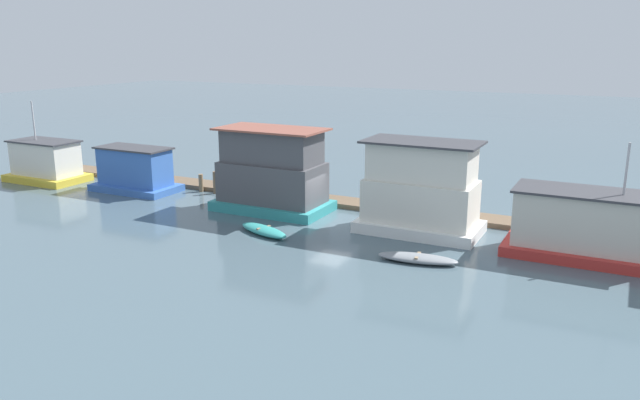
{
  "coord_description": "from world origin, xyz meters",
  "views": [
    {
      "loc": [
        15.87,
        -32.55,
        10.48
      ],
      "look_at": [
        0.0,
        -1.0,
        1.4
      ],
      "focal_mm": 35.0,
      "sensor_mm": 36.0,
      "label": 1
    }
  ],
  "objects_px": {
    "houseboat_blue": "(135,171)",
    "houseboat_white": "(421,191)",
    "houseboat_teal": "(272,173)",
    "mooring_post_far_right": "(215,183)",
    "houseboat_yellow": "(46,162)",
    "mooring_post_centre": "(201,183)",
    "houseboat_red": "(583,226)",
    "dinghy_grey": "(418,258)",
    "dinghy_teal": "(264,230)",
    "mooring_post_near_left": "(446,212)"
  },
  "relations": [
    {
      "from": "houseboat_red",
      "to": "houseboat_yellow",
      "type": "bearing_deg",
      "value": 179.82
    },
    {
      "from": "houseboat_red",
      "to": "houseboat_white",
      "type": "bearing_deg",
      "value": 177.77
    },
    {
      "from": "houseboat_teal",
      "to": "mooring_post_centre",
      "type": "xyz_separation_m",
      "value": [
        -7.12,
        2.0,
        -1.77
      ]
    },
    {
      "from": "houseboat_white",
      "to": "houseboat_red",
      "type": "relative_size",
      "value": 0.92
    },
    {
      "from": "houseboat_white",
      "to": "dinghy_teal",
      "type": "relative_size",
      "value": 1.77
    },
    {
      "from": "dinghy_teal",
      "to": "mooring_post_near_left",
      "type": "distance_m",
      "value": 10.75
    },
    {
      "from": "houseboat_yellow",
      "to": "dinghy_teal",
      "type": "height_order",
      "value": "houseboat_yellow"
    },
    {
      "from": "houseboat_white",
      "to": "houseboat_red",
      "type": "bearing_deg",
      "value": -2.23
    },
    {
      "from": "mooring_post_near_left",
      "to": "dinghy_teal",
      "type": "bearing_deg",
      "value": -142.11
    },
    {
      "from": "houseboat_teal",
      "to": "houseboat_red",
      "type": "xyz_separation_m",
      "value": [
        18.22,
        -0.62,
        -0.81
      ]
    },
    {
      "from": "houseboat_yellow",
      "to": "houseboat_blue",
      "type": "distance_m",
      "value": 8.33
    },
    {
      "from": "houseboat_blue",
      "to": "dinghy_teal",
      "type": "height_order",
      "value": "houseboat_blue"
    },
    {
      "from": "dinghy_teal",
      "to": "houseboat_teal",
      "type": "bearing_deg",
      "value": 115.27
    },
    {
      "from": "dinghy_teal",
      "to": "mooring_post_far_right",
      "type": "distance_m",
      "value": 10.43
    },
    {
      "from": "houseboat_teal",
      "to": "dinghy_teal",
      "type": "bearing_deg",
      "value": -64.73
    },
    {
      "from": "mooring_post_centre",
      "to": "mooring_post_near_left",
      "type": "relative_size",
      "value": 0.89
    },
    {
      "from": "mooring_post_near_left",
      "to": "houseboat_yellow",
      "type": "bearing_deg",
      "value": -175.32
    },
    {
      "from": "mooring_post_centre",
      "to": "houseboat_yellow",
      "type": "bearing_deg",
      "value": -168.84
    },
    {
      "from": "houseboat_teal",
      "to": "houseboat_white",
      "type": "xyz_separation_m",
      "value": [
        9.75,
        -0.29,
        -0.02
      ]
    },
    {
      "from": "mooring_post_centre",
      "to": "houseboat_red",
      "type": "bearing_deg",
      "value": -5.88
    },
    {
      "from": "dinghy_teal",
      "to": "dinghy_grey",
      "type": "bearing_deg",
      "value": -3.01
    },
    {
      "from": "houseboat_blue",
      "to": "mooring_post_far_right",
      "type": "relative_size",
      "value": 3.91
    },
    {
      "from": "houseboat_yellow",
      "to": "mooring_post_near_left",
      "type": "relative_size",
      "value": 4.24
    },
    {
      "from": "houseboat_white",
      "to": "dinghy_teal",
      "type": "bearing_deg",
      "value": -150.34
    },
    {
      "from": "mooring_post_near_left",
      "to": "mooring_post_far_right",
      "type": "xyz_separation_m",
      "value": [
        -16.53,
        0.0,
        0.07
      ]
    },
    {
      "from": "houseboat_white",
      "to": "dinghy_grey",
      "type": "relative_size",
      "value": 1.68
    },
    {
      "from": "houseboat_white",
      "to": "dinghy_grey",
      "type": "xyz_separation_m",
      "value": [
        1.48,
        -4.79,
        -2.18
      ]
    },
    {
      "from": "houseboat_yellow",
      "to": "dinghy_grey",
      "type": "bearing_deg",
      "value": -8.41
    },
    {
      "from": "mooring_post_centre",
      "to": "dinghy_grey",
      "type": "bearing_deg",
      "value": -21.08
    },
    {
      "from": "mooring_post_centre",
      "to": "mooring_post_near_left",
      "type": "bearing_deg",
      "value": 0.0
    },
    {
      "from": "dinghy_grey",
      "to": "dinghy_teal",
      "type": "bearing_deg",
      "value": 176.99
    },
    {
      "from": "houseboat_blue",
      "to": "dinghy_grey",
      "type": "relative_size",
      "value": 1.53
    },
    {
      "from": "dinghy_grey",
      "to": "mooring_post_near_left",
      "type": "bearing_deg",
      "value": 94.67
    },
    {
      "from": "houseboat_white",
      "to": "mooring_post_centre",
      "type": "distance_m",
      "value": 17.12
    },
    {
      "from": "houseboat_white",
      "to": "mooring_post_near_left",
      "type": "relative_size",
      "value": 4.73
    },
    {
      "from": "houseboat_blue",
      "to": "houseboat_white",
      "type": "relative_size",
      "value": 0.91
    },
    {
      "from": "houseboat_yellow",
      "to": "dinghy_teal",
      "type": "xyz_separation_m",
      "value": [
        21.93,
        -4.11,
        -1.22
      ]
    },
    {
      "from": "houseboat_teal",
      "to": "mooring_post_far_right",
      "type": "distance_m",
      "value": 6.41
    },
    {
      "from": "mooring_post_near_left",
      "to": "dinghy_grey",
      "type": "bearing_deg",
      "value": -85.33
    },
    {
      "from": "houseboat_red",
      "to": "dinghy_grey",
      "type": "distance_m",
      "value": 8.41
    },
    {
      "from": "houseboat_red",
      "to": "dinghy_teal",
      "type": "distance_m",
      "value": 16.59
    },
    {
      "from": "houseboat_teal",
      "to": "houseboat_yellow",
      "type": "bearing_deg",
      "value": -178.56
    },
    {
      "from": "houseboat_red",
      "to": "mooring_post_near_left",
      "type": "height_order",
      "value": "houseboat_red"
    },
    {
      "from": "mooring_post_far_right",
      "to": "houseboat_red",
      "type": "bearing_deg",
      "value": -6.19
    },
    {
      "from": "houseboat_blue",
      "to": "houseboat_red",
      "type": "relative_size",
      "value": 0.84
    },
    {
      "from": "dinghy_teal",
      "to": "mooring_post_centre",
      "type": "relative_size",
      "value": 3.01
    },
    {
      "from": "houseboat_yellow",
      "to": "houseboat_blue",
      "type": "relative_size",
      "value": 0.98
    },
    {
      "from": "houseboat_teal",
      "to": "houseboat_white",
      "type": "relative_size",
      "value": 1.06
    },
    {
      "from": "dinghy_teal",
      "to": "mooring_post_far_right",
      "type": "xyz_separation_m",
      "value": [
        -8.05,
        6.6,
        0.56
      ]
    },
    {
      "from": "houseboat_teal",
      "to": "houseboat_red",
      "type": "height_order",
      "value": "houseboat_red"
    }
  ]
}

